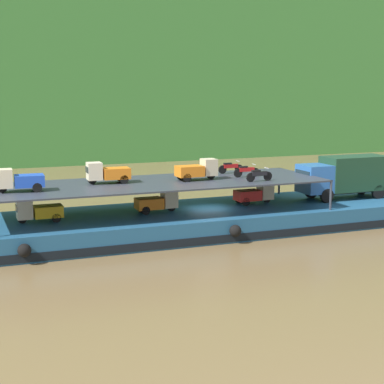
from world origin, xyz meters
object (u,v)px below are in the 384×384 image
at_px(mini_truck_lower_mid, 255,194).
at_px(motorcycle_upper_stbd, 230,167).
at_px(covered_lorry, 345,176).
at_px(motorcycle_upper_centre, 246,171).
at_px(mini_truck_upper_fore, 197,170).
at_px(mini_truck_lower_aft, 157,202).
at_px(mini_truck_upper_stern, 19,180).
at_px(cargo_barge, 209,219).
at_px(motorcycle_upper_port, 259,175).
at_px(mini_truck_upper_mid, 107,173).
at_px(mini_truck_lower_stern, 39,211).

distance_m(mini_truck_lower_mid, motorcycle_upper_stbd, 2.66).
distance_m(covered_lorry, motorcycle_upper_stbd, 8.58).
relative_size(covered_lorry, mini_truck_lower_mid, 2.86).
bearing_deg(motorcycle_upper_centre, mini_truck_upper_fore, -178.35).
relative_size(covered_lorry, motorcycle_upper_centre, 4.13).
bearing_deg(motorcycle_upper_centre, covered_lorry, -0.69).
relative_size(mini_truck_lower_aft, mini_truck_upper_stern, 0.99).
xyz_separation_m(cargo_barge, motorcycle_upper_stbd, (2.57, 2.14, 3.18)).
height_order(mini_truck_upper_stern, mini_truck_upper_fore, same).
bearing_deg(mini_truck_upper_stern, motorcycle_upper_port, -5.80).
bearing_deg(mini_truck_upper_mid, covered_lorry, -2.47).
distance_m(covered_lorry, mini_truck_lower_stern, 22.13).
bearing_deg(motorcycle_upper_stbd, mini_truck_lower_aft, -161.50).
xyz_separation_m(covered_lorry, mini_truck_lower_aft, (-14.48, 0.13, -1.00)).
distance_m(mini_truck_upper_stern, motorcycle_upper_centre, 15.17).
relative_size(cargo_barge, motorcycle_upper_centre, 16.62).
bearing_deg(mini_truck_upper_stern, motorcycle_upper_stbd, 10.30).
bearing_deg(motorcycle_upper_port, cargo_barge, 141.57).
xyz_separation_m(mini_truck_lower_mid, mini_truck_upper_fore, (-4.57, -0.55, 2.00)).
height_order(mini_truck_lower_mid, mini_truck_upper_stern, mini_truck_upper_stern).
relative_size(mini_truck_lower_stern, mini_truck_lower_mid, 1.00).
height_order(mini_truck_lower_mid, mini_truck_upper_fore, mini_truck_upper_fore).
bearing_deg(mini_truck_upper_stern, cargo_barge, 2.65).
xyz_separation_m(covered_lorry, mini_truck_upper_fore, (-11.71, -0.01, 1.00)).
relative_size(cargo_barge, mini_truck_upper_mid, 11.41).
xyz_separation_m(mini_truck_upper_stern, motorcycle_upper_port, (15.02, -1.53, -0.26)).
relative_size(mini_truck_lower_stern, motorcycle_upper_stbd, 1.44).
bearing_deg(motorcycle_upper_stbd, covered_lorry, -15.03).
relative_size(cargo_barge, mini_truck_upper_fore, 11.42).
height_order(mini_truck_lower_aft, motorcycle_upper_port, motorcycle_upper_port).
bearing_deg(motorcycle_upper_centre, motorcycle_upper_port, -93.68).
bearing_deg(mini_truck_lower_stern, motorcycle_upper_centre, 0.69).
bearing_deg(motorcycle_upper_centre, motorcycle_upper_stbd, 95.74).
distance_m(covered_lorry, mini_truck_lower_mid, 7.23).
xyz_separation_m(mini_truck_lower_mid, mini_truck_upper_stern, (-16.06, -1.04, 2.00)).
xyz_separation_m(mini_truck_lower_aft, mini_truck_upper_stern, (-8.71, -0.63, 2.00)).
distance_m(mini_truck_lower_mid, motorcycle_upper_centre, 2.01).
xyz_separation_m(covered_lorry, mini_truck_upper_mid, (-17.61, 0.76, 1.00)).
xyz_separation_m(cargo_barge, mini_truck_upper_stern, (-12.37, -0.57, 3.44)).
height_order(mini_truck_upper_stern, motorcycle_upper_stbd, mini_truck_upper_stern).
distance_m(mini_truck_lower_mid, motorcycle_upper_port, 3.27).
distance_m(mini_truck_lower_mid, mini_truck_upper_fore, 5.02).
xyz_separation_m(mini_truck_lower_stern, motorcycle_upper_centre, (14.07, 0.17, 1.74)).
height_order(motorcycle_upper_port, motorcycle_upper_stbd, same).
relative_size(motorcycle_upper_port, motorcycle_upper_stbd, 1.00).
xyz_separation_m(mini_truck_upper_stern, mini_truck_upper_mid, (5.59, 1.26, 0.00)).
bearing_deg(mini_truck_upper_fore, mini_truck_lower_aft, 177.11).
xyz_separation_m(mini_truck_upper_mid, motorcycle_upper_centre, (9.57, -0.66, -0.26)).
relative_size(mini_truck_lower_mid, motorcycle_upper_stbd, 1.45).
xyz_separation_m(cargo_barge, motorcycle_upper_centre, (2.78, 0.02, 3.18)).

